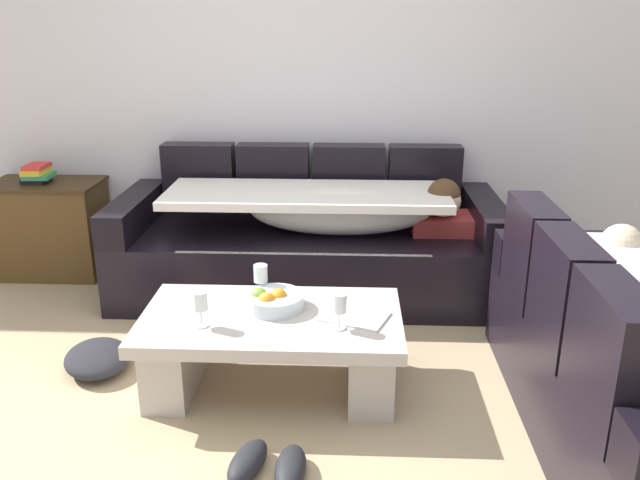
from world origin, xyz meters
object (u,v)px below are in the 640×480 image
at_px(wine_glass_near_left, 200,302).
at_px(crumpled_garment, 98,358).
at_px(coffee_table, 272,342).
at_px(pair_of_shoes, 269,465).
at_px(wine_glass_far_back, 261,275).
at_px(book_stack_on_cabinet, 37,174).
at_px(open_magazine, 355,317).
at_px(side_cabinet, 50,228).
at_px(fruit_bowl, 273,300).
at_px(couch_along_wall, 314,242).
at_px(wine_glass_near_right, 339,305).

distance_m(wine_glass_near_left, crumpled_garment, 0.79).
height_order(coffee_table, crumpled_garment, coffee_table).
bearing_deg(pair_of_shoes, coffee_table, 95.14).
relative_size(wine_glass_far_back, book_stack_on_cabinet, 0.84).
relative_size(open_magazine, crumpled_garment, 0.70).
bearing_deg(side_cabinet, fruit_bowl, -38.50).
bearing_deg(fruit_bowl, open_magazine, -12.21).
xyz_separation_m(side_cabinet, book_stack_on_cabinet, (-0.04, 0.00, 0.38)).
relative_size(pair_of_shoes, crumpled_garment, 0.82).
relative_size(couch_along_wall, side_cabinet, 3.29).
height_order(open_magazine, side_cabinet, side_cabinet).
bearing_deg(crumpled_garment, wine_glass_far_back, 5.04).
relative_size(coffee_table, side_cabinet, 1.67).
relative_size(coffee_table, book_stack_on_cabinet, 6.06).
distance_m(coffee_table, book_stack_on_cabinet, 2.25).
relative_size(coffee_table, open_magazine, 4.29).
xyz_separation_m(coffee_table, fruit_bowl, (0.00, 0.07, 0.18)).
height_order(coffee_table, wine_glass_near_right, wine_glass_near_right).
relative_size(coffee_table, fruit_bowl, 4.29).
distance_m(wine_glass_near_right, open_magazine, 0.17).
height_order(couch_along_wall, book_stack_on_cabinet, couch_along_wall).
distance_m(couch_along_wall, wine_glass_near_right, 1.32).
distance_m(fruit_bowl, crumpled_garment, 0.97).
bearing_deg(open_magazine, wine_glass_near_left, -149.04).
height_order(open_magazine, book_stack_on_cabinet, book_stack_on_cabinet).
xyz_separation_m(fruit_bowl, open_magazine, (0.39, -0.08, -0.04)).
xyz_separation_m(book_stack_on_cabinet, crumpled_garment, (0.81, -1.27, -0.64)).
distance_m(wine_glass_near_right, side_cabinet, 2.50).
bearing_deg(wine_glass_far_back, book_stack_on_cabinet, 143.75).
bearing_deg(book_stack_on_cabinet, pair_of_shoes, -49.06).
bearing_deg(open_magazine, fruit_bowl, -170.83).
bearing_deg(wine_glass_near_right, crumpled_garment, 168.24).
bearing_deg(couch_along_wall, side_cabinet, 172.85).
bearing_deg(fruit_bowl, side_cabinet, 141.50).
distance_m(fruit_bowl, open_magazine, 0.40).
relative_size(open_magazine, pair_of_shoes, 0.85).
bearing_deg(wine_glass_far_back, pair_of_shoes, -81.25).
xyz_separation_m(wine_glass_near_left, wine_glass_far_back, (0.22, 0.33, 0.00)).
bearing_deg(wine_glass_far_back, couch_along_wall, 78.01).
height_order(fruit_bowl, wine_glass_far_back, wine_glass_far_back).
relative_size(couch_along_wall, open_magazine, 8.45).
relative_size(coffee_table, wine_glass_near_left, 7.23).
bearing_deg(wine_glass_near_left, fruit_bowl, 33.84).
distance_m(couch_along_wall, side_cabinet, 1.81).
distance_m(wine_glass_far_back, crumpled_garment, 0.94).
xyz_separation_m(book_stack_on_cabinet, pair_of_shoes, (1.76, -2.03, -0.65)).
distance_m(open_magazine, pair_of_shoes, 0.78).
relative_size(book_stack_on_cabinet, crumpled_garment, 0.49).
distance_m(couch_along_wall, fruit_bowl, 1.11).
bearing_deg(crumpled_garment, coffee_table, -8.22).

